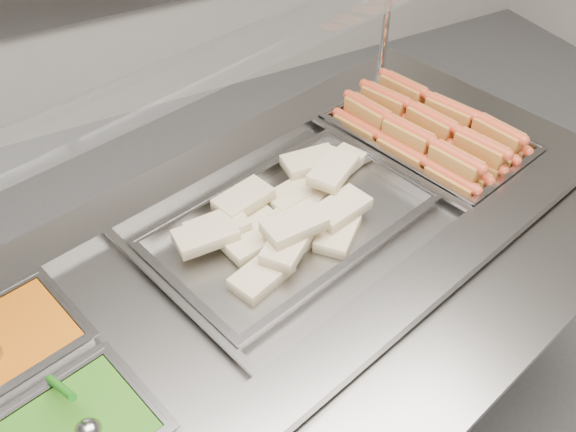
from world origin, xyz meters
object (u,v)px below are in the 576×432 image
pan_wraps (291,228)px  serving_spoon (84,424)px  sneeze_guard (207,69)px  pan_hotdogs (427,144)px  steam_counter (276,341)px

pan_wraps → serving_spoon: 0.69m
sneeze_guard → pan_hotdogs: sneeze_guard is taller
steam_counter → pan_wraps: size_ratio=2.67×
pan_hotdogs → serving_spoon: bearing=-158.4°
serving_spoon → pan_wraps: bearing=27.3°
sneeze_guard → pan_wraps: sneeze_guard is taller
sneeze_guard → serving_spoon: size_ratio=9.48×
serving_spoon → sneeze_guard: bearing=45.7°
pan_hotdogs → pan_wraps: 0.56m
pan_hotdogs → serving_spoon: 1.24m
pan_hotdogs → sneeze_guard: bearing=175.5°
sneeze_guard → pan_hotdogs: bearing=-4.5°
steam_counter → sneeze_guard: 0.83m
sneeze_guard → pan_wraps: bearing=-59.9°
steam_counter → serving_spoon: (-0.55, -0.30, 0.46)m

